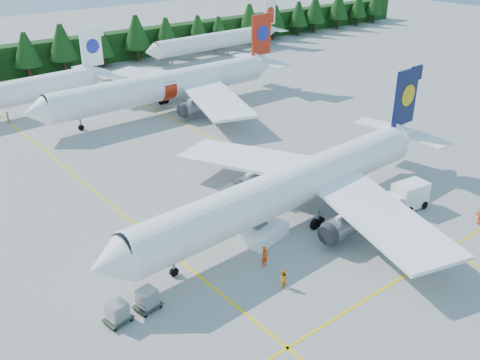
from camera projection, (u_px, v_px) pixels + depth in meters
ground at (352, 245)px, 49.91m from camera, size 320.00×320.00×0.00m
taxi_stripe_a at (117, 210)px, 56.05m from camera, size 0.25×120.00×0.01m
taxi_stripe_b at (261, 162)px, 67.34m from camera, size 0.25×120.00×0.01m
taxi_stripe_cross at (407, 275)px, 45.69m from camera, size 80.00×0.25×0.01m
treeline_hedge at (35, 58)px, 106.21m from camera, size 220.00×4.00×6.00m
airliner_navy at (282, 191)px, 51.72m from camera, size 42.40×34.83×12.32m
airliner_red at (160, 87)px, 83.79m from camera, size 44.60×36.71×12.97m
airliner_far_right at (211, 41)px, 119.38m from camera, size 36.82×5.08×10.70m
airstairs at (262, 230)px, 50.66m from camera, size 5.02×6.82×4.16m
service_truck at (402, 198)px, 55.41m from camera, size 6.06×2.86×2.82m
uld_pair at (132, 305)px, 40.48m from camera, size 4.68×1.84×1.50m
crew_a at (265, 257)px, 46.41m from camera, size 0.81×0.63×1.98m
crew_b at (283, 279)px, 43.79m from camera, size 0.98×0.90×1.62m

